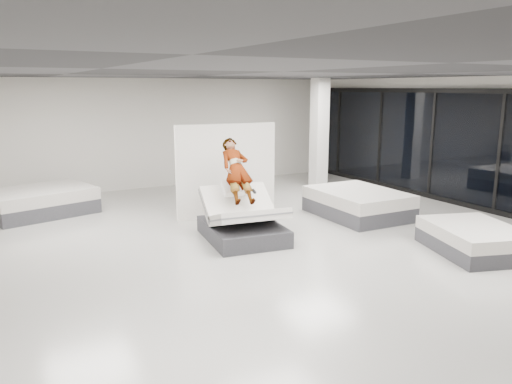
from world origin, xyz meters
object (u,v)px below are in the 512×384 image
divider_panel (227,171)px  column (319,134)px  flat_bed_left_far (41,201)px  hero_bed (243,222)px  person (237,180)px  remote (254,191)px  flat_bed_right_far (358,203)px  flat_bed_right_near (475,239)px

divider_panel → column: column is taller
column → divider_panel: bearing=-156.0°
flat_bed_left_far → column: (7.54, -0.60, 1.29)m
hero_bed → column: (4.26, 3.47, 1.24)m
person → remote: (0.17, -0.38, -0.18)m
flat_bed_right_far → flat_bed_right_near: size_ratio=1.05×
column → person: bearing=-143.2°
person → flat_bed_right_far: bearing=8.2°
hero_bed → flat_bed_left_far: 5.23m
divider_panel → hero_bed: bearing=-99.2°
hero_bed → flat_bed_left_far: bearing=128.9°
remote → divider_panel: bearing=88.7°
column → flat_bed_right_far: bearing=-109.2°
flat_bed_left_far → divider_panel: bearing=-31.1°
hero_bed → remote: hero_bed is taller
divider_panel → flat_bed_right_near: bearing=-51.5°
hero_bed → flat_bed_right_far: (3.18, 0.35, -0.05)m
person → flat_bed_right_far: 3.25m
remote → divider_panel: divider_panel is taller
column → remote: bearing=-138.9°
hero_bed → person: (0.04, 0.31, 0.79)m
person → remote: person is taller
person → column: size_ratio=0.50×
person → flat_bed_left_far: bearing=138.9°
flat_bed_right_near → flat_bed_right_far: bearing=92.9°
divider_panel → flat_bed_right_near: divider_panel is taller
hero_bed → person: 0.84m
hero_bed → flat_bed_right_far: size_ratio=0.89×
flat_bed_right_far → flat_bed_left_far: size_ratio=0.87×
person → remote: 0.45m
hero_bed → column: 5.63m
person → flat_bed_right_far: size_ratio=0.71×
hero_bed → divider_panel: divider_panel is taller
flat_bed_right_near → flat_bed_left_far: 9.47m
remote → flat_bed_right_far: remote is taller
flat_bed_right_near → column: size_ratio=0.67×
hero_bed → column: bearing=39.1°
person → flat_bed_right_far: person is taller
person → column: (4.22, 3.16, 0.46)m
hero_bed → flat_bed_left_far: size_ratio=0.77×
person → divider_panel: 1.56m
hero_bed → divider_panel: bearing=74.4°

